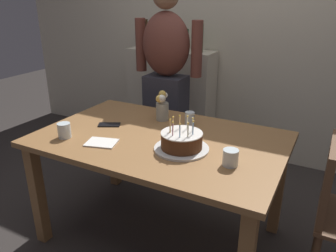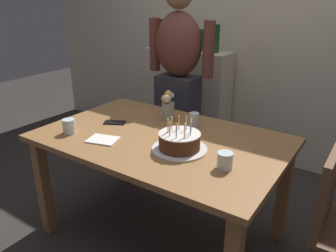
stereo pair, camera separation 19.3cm
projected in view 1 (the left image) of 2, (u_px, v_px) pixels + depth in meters
name	position (u px, v px, depth m)	size (l,w,h in m)	color
ground_plane	(161.00, 234.00, 2.31)	(10.00, 10.00, 0.00)	#332D2B
back_wall	(239.00, 24.00, 3.10)	(5.20, 0.10, 2.60)	beige
dining_table	(160.00, 151.00, 2.07)	(1.50, 0.96, 0.74)	olive
birthday_cake	(182.00, 142.00, 1.85)	(0.31, 0.31, 0.19)	white
water_glass_near	(190.00, 119.00, 2.20)	(0.06, 0.06, 0.09)	silver
water_glass_far	(64.00, 130.00, 2.01)	(0.08, 0.08, 0.09)	silver
water_glass_side	(230.00, 158.00, 1.68)	(0.08, 0.08, 0.09)	silver
cell_phone	(109.00, 125.00, 2.21)	(0.14, 0.07, 0.01)	black
napkin_stack	(102.00, 143.00, 1.94)	(0.18, 0.13, 0.01)	white
flower_vase	(162.00, 107.00, 2.27)	(0.09, 0.10, 0.21)	#999E93
person_man_bearded	(166.00, 81.00, 2.80)	(0.61, 0.27, 1.66)	#33333D
shelf_cabinet	(171.00, 99.00, 3.47)	(0.89, 0.30, 1.33)	beige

